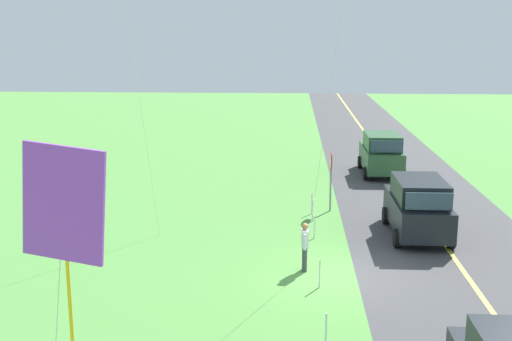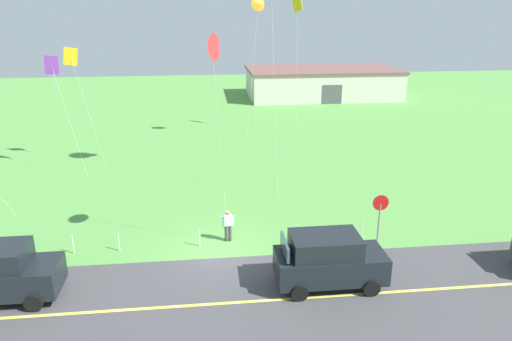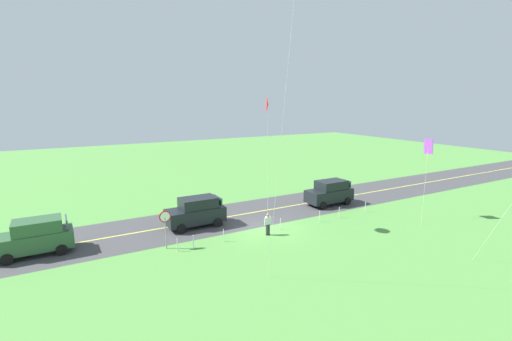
{
  "view_description": "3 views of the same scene",
  "coord_description": "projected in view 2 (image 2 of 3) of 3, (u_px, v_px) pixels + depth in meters",
  "views": [
    {
      "loc": [
        -18.96,
        1.6,
        7.59
      ],
      "look_at": [
        1.24,
        2.74,
        3.13
      ],
      "focal_mm": 44.63,
      "sensor_mm": 36.0,
      "label": 1
    },
    {
      "loc": [
        -0.54,
        -19.56,
        10.79
      ],
      "look_at": [
        1.82,
        1.13,
        3.56
      ],
      "focal_mm": 33.35,
      "sensor_mm": 36.0,
      "label": 2
    },
    {
      "loc": [
        13.42,
        22.27,
        9.59
      ],
      "look_at": [
        1.3,
        0.87,
        4.76
      ],
      "focal_mm": 25.54,
      "sensor_mm": 36.0,
      "label": 3
    }
  ],
  "objects": [
    {
      "name": "kite_green_far",
      "position": [
        52.0,
        67.0,
        30.89
      ],
      "size": [
        2.53,
        2.41,
        7.77
      ],
      "color": "silver",
      "rests_on": "ground"
    },
    {
      "name": "fence_post_4",
      "position": [
        297.0,
        233.0,
        22.86
      ],
      "size": [
        0.05,
        0.05,
        0.9
      ],
      "primitive_type": "cylinder",
      "color": "silver",
      "rests_on": "ground"
    },
    {
      "name": "fence_post_5",
      "position": [
        341.0,
        231.0,
        23.09
      ],
      "size": [
        0.05,
        0.05,
        0.9
      ],
      "primitive_type": "cylinder",
      "color": "silver",
      "rests_on": "ground"
    },
    {
      "name": "road_centre_stripe",
      "position": [
        224.0,
        303.0,
        18.19
      ],
      "size": [
        120.0,
        0.16,
        0.0
      ],
      "primitive_type": "cube",
      "color": "#E5E04C",
      "rests_on": "asphalt_road"
    },
    {
      "name": "asphalt_road",
      "position": [
        224.0,
        303.0,
        18.19
      ],
      "size": [
        120.0,
        7.0,
        0.0
      ],
      "primitive_type": "cube",
      "color": "#424244",
      "rests_on": "ground"
    },
    {
      "name": "fence_post_0",
      "position": [
        5.0,
        248.0,
        21.43
      ],
      "size": [
        0.05,
        0.05,
        0.9
      ],
      "primitive_type": "cylinder",
      "color": "silver",
      "rests_on": "ground"
    },
    {
      "name": "fence_post_1",
      "position": [
        73.0,
        244.0,
        21.74
      ],
      "size": [
        0.05,
        0.05,
        0.9
      ],
      "primitive_type": "cylinder",
      "color": "silver",
      "rests_on": "ground"
    },
    {
      "name": "kite_red_low",
      "position": [
        212.0,
        48.0,
        19.01
      ],
      "size": [
        0.87,
        1.59,
        9.77
      ],
      "color": "silver",
      "rests_on": "ground"
    },
    {
      "name": "person_adult_near",
      "position": [
        228.0,
        225.0,
        22.77
      ],
      "size": [
        0.58,
        0.22,
        1.6
      ],
      "rotation": [
        0.0,
        0.0,
        2.98
      ],
      "color": "#3F3F47",
      "rests_on": "ground"
    },
    {
      "name": "fence_post_3",
      "position": [
        199.0,
        238.0,
        22.36
      ],
      "size": [
        0.05,
        0.05,
        0.9
      ],
      "primitive_type": "cylinder",
      "color": "silver",
      "rests_on": "ground"
    },
    {
      "name": "fence_post_2",
      "position": [
        119.0,
        242.0,
        21.96
      ],
      "size": [
        0.05,
        0.05,
        0.9
      ],
      "primitive_type": "cylinder",
      "color": "silver",
      "rests_on": "ground"
    },
    {
      "name": "kite_orange_near",
      "position": [
        297.0,
        7.0,
        39.12
      ],
      "size": [
        0.79,
        2.23,
        11.64
      ],
      "color": "silver",
      "rests_on": "ground"
    },
    {
      "name": "kite_cyan_top",
      "position": [
        71.0,
        59.0,
        32.48
      ],
      "size": [
        2.46,
        1.62,
        8.17
      ],
      "color": "silver",
      "rests_on": "ground"
    },
    {
      "name": "stop_sign",
      "position": [
        380.0,
        210.0,
        22.07
      ],
      "size": [
        0.76,
        0.08,
        2.56
      ],
      "color": "gray",
      "rests_on": "ground"
    },
    {
      "name": "ground_plane",
      "position": [
        220.0,
        253.0,
        21.97
      ],
      "size": [
        120.0,
        120.0,
        0.1
      ],
      "primitive_type": "cube",
      "color": "#549342"
    },
    {
      "name": "fence_post_6",
      "position": [
        362.0,
        229.0,
        23.21
      ],
      "size": [
        0.05,
        0.05,
        0.9
      ],
      "primitive_type": "cylinder",
      "color": "silver",
      "rests_on": "ground"
    },
    {
      "name": "car_suv_foreground",
      "position": [
        328.0,
        260.0,
        19.05
      ],
      "size": [
        4.4,
        2.12,
        2.24
      ],
      "color": "black",
      "rests_on": "ground"
    },
    {
      "name": "warehouse_distant",
      "position": [
        321.0,
        82.0,
        59.29
      ],
      "size": [
        18.36,
        10.2,
        3.5
      ],
      "color": "beige",
      "rests_on": "ground"
    },
    {
      "name": "kite_blue_mid",
      "position": [
        258.0,
        4.0,
        36.62
      ],
      "size": [
        1.61,
        0.71,
        11.48
      ],
      "color": "silver",
      "rests_on": "ground"
    }
  ]
}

